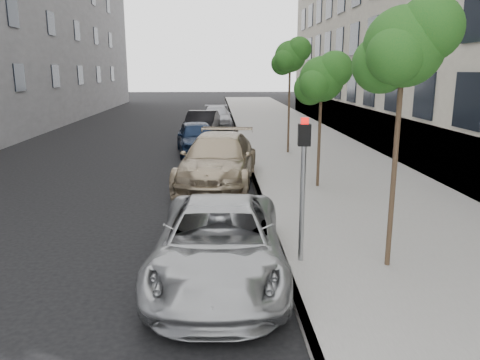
{
  "coord_description": "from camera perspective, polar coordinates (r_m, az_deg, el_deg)",
  "views": [
    {
      "loc": [
        -0.18,
        -7.0,
        3.92
      ],
      "look_at": [
        0.36,
        3.21,
        1.5
      ],
      "focal_mm": 35.0,
      "sensor_mm": 36.0,
      "label": 1
    }
  ],
  "objects": [
    {
      "name": "tree_far",
      "position": [
        21.78,
        6.2,
        14.73
      ],
      "size": [
        1.74,
        1.54,
        5.21
      ],
      "color": "#38281C",
      "rests_on": "sidewalk"
    },
    {
      "name": "sidewalk",
      "position": [
        31.56,
        5.21,
        6.24
      ],
      "size": [
        6.4,
        72.0,
        0.14
      ],
      "primitive_type": "cube",
      "color": "gray",
      "rests_on": "ground"
    },
    {
      "name": "suv",
      "position": [
        16.26,
        -2.67,
        2.47
      ],
      "size": [
        3.23,
        6.25,
        1.73
      ],
      "primitive_type": "imported",
      "rotation": [
        0.0,
        0.0,
        -0.14
      ],
      "color": "tan",
      "rests_on": "ground"
    },
    {
      "name": "signal_pole",
      "position": [
        9.19,
        7.7,
        0.88
      ],
      "size": [
        0.25,
        0.2,
        2.89
      ],
      "rotation": [
        0.0,
        0.0,
        -0.07
      ],
      "color": "#939699",
      "rests_on": "sidewalk"
    },
    {
      "name": "minivan",
      "position": [
        8.95,
        -2.57,
        -7.61
      ],
      "size": [
        2.65,
        5.32,
        1.45
      ],
      "primitive_type": "imported",
      "rotation": [
        0.0,
        0.0,
        -0.05
      ],
      "color": "#A4A6A8",
      "rests_on": "ground"
    },
    {
      "name": "sedan_blue",
      "position": [
        22.42,
        -5.26,
        5.18
      ],
      "size": [
        2.34,
        4.72,
        1.55
      ],
      "primitive_type": "imported",
      "rotation": [
        0.0,
        0.0,
        0.11
      ],
      "color": "#0F1C35",
      "rests_on": "ground"
    },
    {
      "name": "tree_mid",
      "position": [
        15.39,
        10.01,
        12.04
      ],
      "size": [
        1.76,
        1.56,
        4.36
      ],
      "color": "#38281C",
      "rests_on": "sidewalk"
    },
    {
      "name": "ground",
      "position": [
        8.02,
        -1.4,
        -15.92
      ],
      "size": [
        160.0,
        160.0,
        0.0
      ],
      "primitive_type": "plane",
      "color": "black",
      "rests_on": "ground"
    },
    {
      "name": "curb",
      "position": [
        31.27,
        -0.5,
        6.23
      ],
      "size": [
        0.15,
        72.0,
        0.14
      ],
      "primitive_type": "cube",
      "color": "#9E9B93",
      "rests_on": "ground"
    },
    {
      "name": "sedan_black",
      "position": [
        27.62,
        -4.67,
        6.74
      ],
      "size": [
        2.2,
        4.92,
        1.57
      ],
      "primitive_type": "imported",
      "rotation": [
        0.0,
        0.0,
        -0.12
      ],
      "color": "black",
      "rests_on": "ground"
    },
    {
      "name": "sedan_rear",
      "position": [
        33.04,
        -2.87,
        7.72
      ],
      "size": [
        2.01,
        4.94,
        1.43
      ],
      "primitive_type": "imported",
      "rotation": [
        0.0,
        0.0,
        0.0
      ],
      "color": "#ACADB4",
      "rests_on": "ground"
    },
    {
      "name": "tree_near",
      "position": [
        9.17,
        19.5,
        15.05
      ],
      "size": [
        1.77,
        1.57,
        5.05
      ],
      "color": "#38281C",
      "rests_on": "sidewalk"
    }
  ]
}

